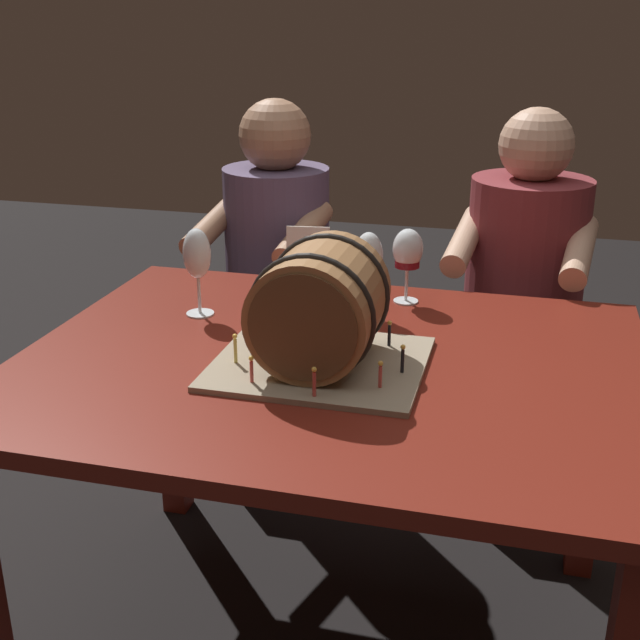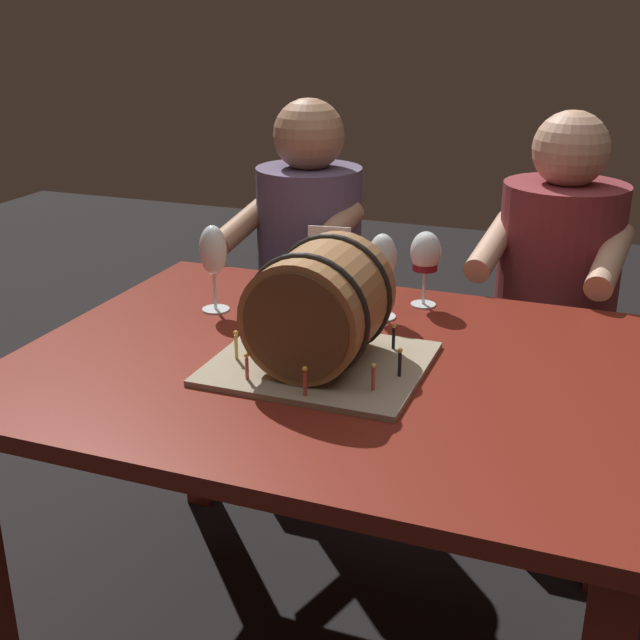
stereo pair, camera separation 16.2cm
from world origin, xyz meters
name	(u,v)px [view 2 (the right image)]	position (x,y,z in m)	size (l,w,h in m)	color
dining_table	(332,405)	(0.00, 0.00, 0.64)	(1.29, 1.00, 0.74)	maroon
barrel_cake	(320,311)	(-0.01, -0.04, 0.86)	(0.42, 0.37, 0.26)	gray
wine_glass_empty	(213,253)	(-0.36, 0.18, 0.89)	(0.07, 0.07, 0.21)	white
wine_glass_rose	(382,263)	(0.02, 0.27, 0.88)	(0.07, 0.07, 0.20)	white
wine_glass_red	(425,255)	(0.10, 0.39, 0.87)	(0.07, 0.07, 0.18)	white
menu_card	(329,258)	(-0.17, 0.43, 0.82)	(0.11, 0.01, 0.16)	silver
person_seated_left	(309,305)	(-0.37, 0.81, 0.54)	(0.39, 0.48, 1.18)	#372D40
person_seated_right	(551,335)	(0.37, 0.81, 0.54)	(0.41, 0.50, 1.17)	#4C1B1E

